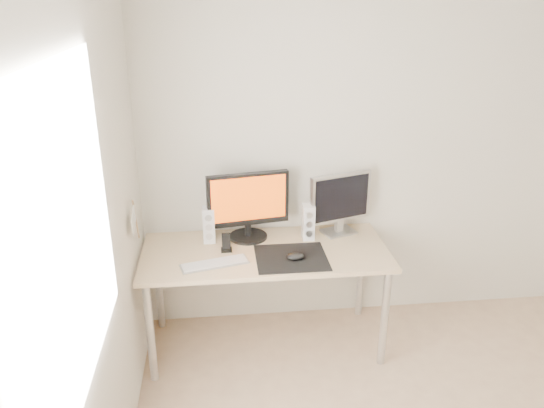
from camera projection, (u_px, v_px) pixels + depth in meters
wall_back at (392, 153)px, 3.69m from camera, size 3.50×0.00×3.50m
wall_left at (75, 305)px, 1.90m from camera, size 0.00×3.50×3.50m
window_pane at (68, 242)px, 1.81m from camera, size 0.00×1.30×1.30m
mousepad at (291, 258)px, 3.35m from camera, size 0.45×0.40×0.00m
mouse at (295, 256)px, 3.32m from camera, size 0.12×0.07×0.04m
desk at (265, 261)px, 3.48m from camera, size 1.60×0.70×0.73m
main_monitor at (248, 203)px, 3.52m from camera, size 0.55×0.30×0.47m
second_monitor at (340, 201)px, 3.61m from camera, size 0.44×0.22×0.43m
speaker_left at (209, 225)px, 3.52m from camera, size 0.08×0.09×0.25m
speaker_right at (308, 222)px, 3.57m from camera, size 0.08×0.09×0.25m
keyboard at (215, 264)px, 3.26m from camera, size 0.44×0.22×0.02m
phone_dock at (226, 246)px, 3.43m from camera, size 0.07×0.06×0.13m
pennant at (134, 219)px, 3.12m from camera, size 0.01×0.23×0.29m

